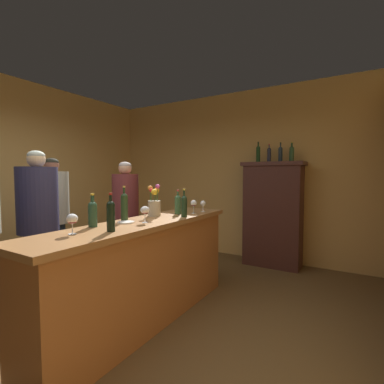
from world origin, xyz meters
TOP-DOWN VIEW (x-y plane):
  - floor at (0.00, 0.00)m, footprint 7.70×7.70m
  - wall_back at (0.00, 3.02)m, footprint 4.95×0.12m
  - bar_counter at (0.26, 0.29)m, footprint 0.57×2.47m
  - display_cabinet at (0.88, 2.71)m, footprint 0.95×0.45m
  - wine_bottle_merlot at (0.27, 0.89)m, footprint 0.07×0.07m
  - wine_bottle_riesling at (0.37, -0.22)m, footprint 0.07×0.07m
  - wine_bottle_syrah at (0.45, 0.74)m, footprint 0.06×0.06m
  - wine_bottle_pinot at (0.08, 0.22)m, footprint 0.07×0.07m
  - wine_bottle_rose at (0.09, -0.16)m, footprint 0.08×0.08m
  - wine_glass_front at (0.20, -0.45)m, footprint 0.08×0.08m
  - wine_glass_mid at (0.40, 1.03)m, footprint 0.07×0.07m
  - wine_glass_rear at (0.34, 0.24)m, footprint 0.08×0.08m
  - wine_glass_spare at (0.42, 1.22)m, footprint 0.06×0.06m
  - flower_arrangement at (0.13, 0.63)m, footprint 0.16×0.14m
  - cheese_plate at (0.19, 0.14)m, footprint 0.16×0.16m
  - display_bottle_left at (0.63, 2.71)m, footprint 0.06×0.06m
  - display_bottle_midleft at (0.81, 2.71)m, footprint 0.06×0.06m
  - display_bottle_center at (0.99, 2.71)m, footprint 0.06×0.06m
  - display_bottle_midright at (1.16, 2.71)m, footprint 0.07×0.07m
  - patron_tall at (-0.76, -0.15)m, footprint 0.39×0.39m
  - patron_in_grey at (-0.77, 1.11)m, footprint 0.37×0.37m
  - patron_in_navy at (-1.21, 0.30)m, footprint 0.38×0.38m

SIDE VIEW (x-z plane):
  - floor at x=0.00m, z-range 0.00..0.00m
  - bar_counter at x=0.26m, z-range 0.00..1.02m
  - display_cabinet at x=0.88m, z-range 0.03..1.70m
  - patron_in_grey at x=-0.77m, z-range 0.08..1.72m
  - patron_in_navy at x=-1.21m, z-range 0.07..1.75m
  - patron_tall at x=-0.76m, z-range 0.07..1.79m
  - cheese_plate at x=0.19m, z-range 1.01..1.02m
  - wine_glass_spare at x=0.42m, z-range 1.04..1.18m
  - wine_glass_front at x=0.20m, z-range 1.04..1.20m
  - wine_glass_mid at x=0.40m, z-range 1.05..1.20m
  - wine_glass_rear at x=0.34m, z-range 1.05..1.21m
  - wine_bottle_merlot at x=0.27m, z-range 0.99..1.28m
  - wine_bottle_rose at x=0.09m, z-range 0.99..1.28m
  - wine_bottle_syrah at x=0.45m, z-range 0.99..1.29m
  - flower_arrangement at x=0.13m, z-range 0.97..1.32m
  - wine_bottle_riesling at x=0.37m, z-range 0.99..1.30m
  - wine_bottle_pinot at x=0.08m, z-range 0.99..1.34m
  - wall_back at x=0.00m, z-range 0.00..2.93m
  - display_bottle_midleft at x=0.81m, z-range 1.65..1.94m
  - display_bottle_center at x=0.99m, z-range 1.65..1.95m
  - display_bottle_midright at x=1.16m, z-range 1.65..1.95m
  - display_bottle_left at x=0.63m, z-range 1.65..1.99m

